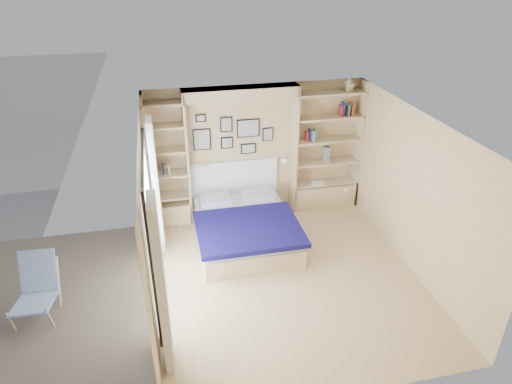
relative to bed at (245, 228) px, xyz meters
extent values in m
plane|color=tan|center=(0.45, -1.13, -0.27)|extent=(4.50, 4.50, 0.00)
plane|color=#D2B283|center=(0.45, 1.12, 0.98)|extent=(4.00, 0.00, 4.00)
plane|color=#D2B283|center=(0.45, -3.38, 0.98)|extent=(4.00, 0.00, 4.00)
plane|color=#D2B283|center=(-1.55, -1.13, 0.98)|extent=(0.00, 4.50, 4.50)
plane|color=#D2B283|center=(2.45, -1.13, 0.98)|extent=(0.00, 4.50, 4.50)
plane|color=white|center=(0.45, -1.13, 2.23)|extent=(4.50, 4.50, 0.00)
cube|color=tan|center=(-0.85, 0.95, 0.98)|extent=(0.04, 0.35, 2.50)
cube|color=tan|center=(1.15, 0.95, 0.98)|extent=(0.04, 0.35, 2.50)
cube|color=tan|center=(0.15, 0.95, 2.13)|extent=(2.00, 0.35, 0.20)
cube|color=tan|center=(2.43, 0.95, 0.98)|extent=(0.04, 0.35, 2.50)
cube|color=tan|center=(-1.53, 0.95, 0.98)|extent=(0.04, 0.35, 2.50)
cube|color=tan|center=(1.80, 0.95, -0.02)|extent=(1.30, 0.35, 0.50)
cube|color=tan|center=(-1.20, 0.95, -0.07)|extent=(0.70, 0.35, 0.40)
cube|color=black|center=(-1.52, -1.13, 1.96)|extent=(0.04, 2.08, 0.06)
cube|color=black|center=(-1.52, -1.13, -0.24)|extent=(0.04, 2.08, 0.06)
cube|color=black|center=(-1.52, -2.15, 0.83)|extent=(0.04, 0.06, 2.20)
cube|color=black|center=(-1.52, -0.11, 0.83)|extent=(0.04, 0.06, 2.20)
cube|color=silver|center=(-1.53, -1.13, 0.85)|extent=(0.01, 2.00, 2.20)
cube|color=white|center=(-1.43, -2.43, 0.88)|extent=(0.10, 0.45, 2.30)
cube|color=white|center=(-1.43, 0.17, 0.88)|extent=(0.10, 0.45, 2.30)
cube|color=tan|center=(1.80, 0.95, 0.23)|extent=(1.30, 0.35, 0.04)
cube|color=tan|center=(1.80, 0.95, 0.68)|extent=(1.30, 0.35, 0.04)
cube|color=tan|center=(1.80, 0.95, 1.13)|extent=(1.30, 0.35, 0.04)
cube|color=tan|center=(1.80, 0.95, 1.58)|extent=(1.30, 0.35, 0.04)
cube|color=tan|center=(1.80, 0.95, 2.03)|extent=(1.30, 0.35, 0.04)
cube|color=tan|center=(-1.20, 0.95, 0.28)|extent=(0.70, 0.35, 0.04)
cube|color=tan|center=(-1.20, 0.95, 0.73)|extent=(0.70, 0.35, 0.04)
cube|color=tan|center=(-1.20, 0.95, 1.18)|extent=(0.70, 0.35, 0.04)
cube|color=tan|center=(-1.20, 0.95, 1.63)|extent=(0.70, 0.35, 0.04)
cube|color=tan|center=(-1.20, 0.95, 2.03)|extent=(0.70, 0.35, 0.04)
cube|color=tan|center=(0.00, -0.01, -0.10)|extent=(1.61, 2.02, 0.35)
cube|color=#ADB1BD|center=(0.00, -0.01, 0.13)|extent=(1.57, 1.98, 0.10)
cube|color=#0D0A3C|center=(0.00, -0.36, 0.20)|extent=(1.71, 1.41, 0.08)
cube|color=#ADB1BD|center=(-0.40, 0.70, 0.24)|extent=(0.56, 0.40, 0.12)
cube|color=#ADB1BD|center=(0.40, 0.70, 0.24)|extent=(0.56, 0.40, 0.12)
cube|color=white|center=(0.00, 1.09, 0.45)|extent=(1.71, 0.04, 0.70)
cube|color=black|center=(-0.55, 1.10, 1.28)|extent=(0.32, 0.02, 0.40)
cube|color=gray|center=(-0.55, 1.08, 1.28)|extent=(0.28, 0.01, 0.36)
cube|color=black|center=(-0.10, 1.10, 1.53)|extent=(0.22, 0.02, 0.28)
cube|color=gray|center=(-0.10, 1.08, 1.53)|extent=(0.18, 0.01, 0.24)
cube|color=black|center=(-0.10, 1.10, 1.18)|extent=(0.22, 0.02, 0.22)
cube|color=gray|center=(-0.10, 1.08, 1.18)|extent=(0.18, 0.01, 0.18)
cube|color=black|center=(0.30, 1.10, 1.43)|extent=(0.42, 0.02, 0.34)
cube|color=gray|center=(0.30, 1.08, 1.43)|extent=(0.38, 0.01, 0.30)
cube|color=black|center=(0.30, 1.10, 1.03)|extent=(0.28, 0.02, 0.20)
cube|color=gray|center=(0.30, 1.08, 1.03)|extent=(0.24, 0.01, 0.16)
cube|color=black|center=(0.67, 1.10, 1.28)|extent=(0.20, 0.02, 0.26)
cube|color=gray|center=(0.67, 1.08, 1.28)|extent=(0.16, 0.01, 0.22)
cube|color=black|center=(-0.55, 1.10, 1.68)|extent=(0.18, 0.02, 0.14)
cube|color=gray|center=(-0.55, 1.08, 1.68)|extent=(0.14, 0.01, 0.10)
cylinder|color=silver|center=(-0.71, 0.87, 0.85)|extent=(0.20, 0.02, 0.02)
cone|color=white|center=(-0.61, 0.87, 0.83)|extent=(0.13, 0.12, 0.15)
cylinder|color=silver|center=(1.01, 0.87, 0.85)|extent=(0.20, 0.02, 0.02)
cone|color=white|center=(0.91, 0.87, 0.83)|extent=(0.13, 0.12, 0.15)
cube|color=#A51E1E|center=(1.38, 0.94, 1.23)|extent=(0.02, 0.15, 0.18)
cube|color=navy|center=(1.44, 0.94, 1.25)|extent=(0.03, 0.15, 0.22)
cube|color=tan|center=(1.49, 0.94, 1.25)|extent=(0.04, 0.15, 0.20)
cube|color=#2B6154|center=(1.54, 0.94, 1.26)|extent=(0.03, 0.15, 0.23)
cube|color=#A51E1E|center=(2.01, 0.94, 1.69)|extent=(0.02, 0.15, 0.19)
cube|color=navy|center=(2.05, 0.94, 1.72)|extent=(0.03, 0.15, 0.24)
cube|color=black|center=(2.10, 0.94, 1.69)|extent=(0.03, 0.15, 0.19)
cube|color=#BFB28C|center=(2.16, 0.94, 1.69)|extent=(0.04, 0.15, 0.19)
cube|color=#26593F|center=(2.17, 0.94, 1.70)|extent=(0.03, 0.15, 0.22)
cube|color=#A33F15|center=(2.22, 0.94, 1.71)|extent=(0.03, 0.15, 0.23)
cube|color=navy|center=(-1.28, 0.94, 0.84)|extent=(0.02, 0.15, 0.18)
cube|color=beige|center=(-1.19, 0.94, 0.84)|extent=(0.03, 0.15, 0.19)
cube|color=tan|center=(2.12, 0.94, 2.12)|extent=(0.13, 0.13, 0.15)
cone|color=tan|center=(2.12, 0.94, 2.24)|extent=(0.20, 0.20, 0.08)
cube|color=slate|center=(1.78, 0.94, 0.85)|extent=(0.12, 0.12, 0.30)
cube|color=white|center=(1.65, 0.89, 0.26)|extent=(0.22, 0.16, 0.03)
cube|color=#716253|center=(-3.15, -1.13, -0.27)|extent=(3.20, 4.00, 0.05)
cylinder|color=tan|center=(-3.43, -1.54, -0.05)|extent=(0.04, 0.14, 0.43)
cylinder|color=tan|center=(-2.95, -1.57, -0.05)|extent=(0.04, 0.14, 0.43)
cylinder|color=tan|center=(-3.39, -0.94, 0.06)|extent=(0.05, 0.35, 0.71)
cylinder|color=tan|center=(-2.91, -0.97, 0.06)|extent=(0.05, 0.35, 0.71)
cube|color=#325FB5|center=(-3.17, -1.34, 0.03)|extent=(0.53, 0.63, 0.16)
cube|color=#325FB5|center=(-3.15, -0.92, 0.28)|extent=(0.51, 0.27, 0.58)
camera|label=1|loc=(-1.26, -6.64, 4.24)|focal=32.00mm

